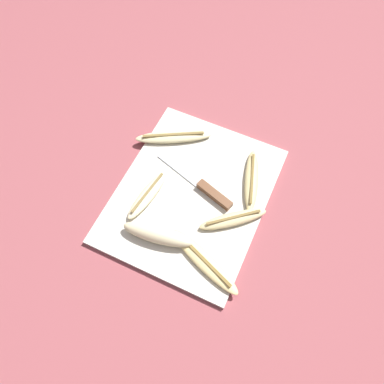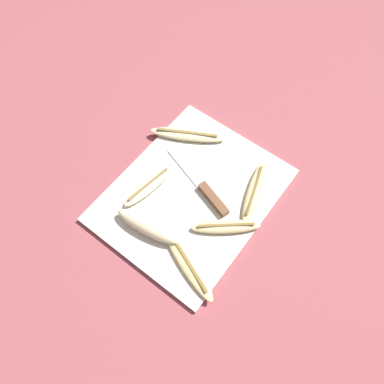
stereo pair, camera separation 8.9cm
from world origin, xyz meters
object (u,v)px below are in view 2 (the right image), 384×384
Objects in this scene: banana_spotted_left at (254,192)px; banana_soft_right at (187,135)px; banana_golden_short at (187,262)px; knife at (208,192)px; banana_pale_long at (149,186)px; banana_cream_curved at (148,226)px; banana_mellow_near at (226,227)px.

banana_soft_right is (0.04, 0.23, -0.00)m from banana_spotted_left.
banana_spotted_left reaches higher than banana_golden_short.
banana_spotted_left and banana_soft_right have the same top height.
banana_soft_right is at bearing 71.05° from knife.
knife is 0.18m from banana_soft_right.
knife is at bearing 21.65° from banana_golden_short.
banana_pale_long reaches higher than banana_golden_short.
banana_cream_curved is at bearing -140.00° from banana_pale_long.
banana_spotted_left is (0.22, -0.14, -0.01)m from banana_cream_curved.
banana_pale_long reaches higher than banana_soft_right.
knife is 1.55× the size of banana_mellow_near.
banana_cream_curved is (-0.16, 0.05, 0.01)m from knife.
banana_cream_curved is 0.83× the size of banana_golden_short.
banana_pale_long is at bearing -173.73° from banana_soft_right.
banana_mellow_near is (-0.11, 0.00, 0.00)m from banana_spotted_left.
banana_mellow_near is at bearing -123.55° from banana_soft_right.
banana_cream_curved reaches higher than banana_golden_short.
knife is 0.11m from banana_spotted_left.
knife is 1.30× the size of banana_spotted_left.
banana_spotted_left is (0.07, -0.09, 0.00)m from knife.
banana_pale_long is at bearing 123.92° from banana_spotted_left.
banana_cream_curved is 0.87× the size of banana_soft_right.
banana_spotted_left is at bearing -32.10° from banana_cream_curved.
banana_spotted_left and banana_mellow_near have the same top height.
banana_soft_right is (0.26, 0.09, -0.01)m from banana_cream_curved.
knife is at bearing -126.19° from banana_soft_right.
banana_cream_curved is at bearing 178.55° from knife.
banana_pale_long is at bearing 138.21° from knife.
banana_spotted_left is 1.20× the size of banana_mellow_near.
banana_pale_long reaches higher than banana_spotted_left.
banana_golden_short is 0.21m from banana_pale_long.
banana_cream_curved is at bearing 85.78° from banana_golden_short.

